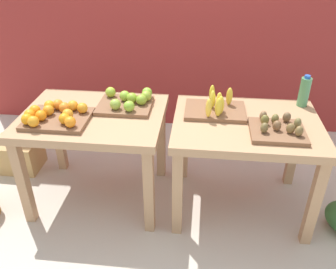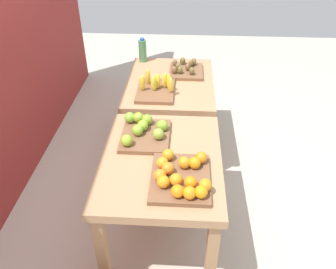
# 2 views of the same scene
# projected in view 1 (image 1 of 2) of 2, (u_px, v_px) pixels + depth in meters

# --- Properties ---
(ground_plane) EXTENTS (8.00, 8.00, 0.00)m
(ground_plane) POSITION_uv_depth(u_px,v_px,m) (168.00, 199.00, 2.94)
(ground_plane) COLOR beige
(display_table_left) EXTENTS (1.04, 0.80, 0.77)m
(display_table_left) POSITION_uv_depth(u_px,v_px,m) (94.00, 127.00, 2.66)
(display_table_left) COLOR tan
(display_table_left) RESTS_ON ground_plane
(display_table_right) EXTENTS (1.04, 0.80, 0.77)m
(display_table_right) POSITION_uv_depth(u_px,v_px,m) (246.00, 135.00, 2.56)
(display_table_right) COLOR tan
(display_table_right) RESTS_ON ground_plane
(orange_bin) EXTENTS (0.44, 0.38, 0.11)m
(orange_bin) POSITION_uv_depth(u_px,v_px,m) (55.00, 115.00, 2.48)
(orange_bin) COLOR brown
(orange_bin) RESTS_ON display_table_left
(apple_bin) EXTENTS (0.40, 0.35, 0.11)m
(apple_bin) POSITION_uv_depth(u_px,v_px,m) (128.00, 102.00, 2.68)
(apple_bin) COLOR brown
(apple_bin) RESTS_ON display_table_left
(banana_crate) EXTENTS (0.44, 0.32, 0.17)m
(banana_crate) POSITION_uv_depth(u_px,v_px,m) (216.00, 108.00, 2.59)
(banana_crate) COLOR brown
(banana_crate) RESTS_ON display_table_right
(kiwi_bin) EXTENTS (0.36, 0.32, 0.10)m
(kiwi_bin) POSITION_uv_depth(u_px,v_px,m) (278.00, 129.00, 2.35)
(kiwi_bin) COLOR brown
(kiwi_bin) RESTS_ON display_table_right
(water_bottle) EXTENTS (0.08, 0.08, 0.24)m
(water_bottle) POSITION_uv_depth(u_px,v_px,m) (304.00, 92.00, 2.66)
(water_bottle) COLOR #4C8C59
(water_bottle) RESTS_ON display_table_right
(cardboard_produce_box) EXTENTS (0.40, 0.30, 0.28)m
(cardboard_produce_box) POSITION_uv_depth(u_px,v_px,m) (18.00, 155.00, 3.26)
(cardboard_produce_box) COLOR tan
(cardboard_produce_box) RESTS_ON ground_plane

